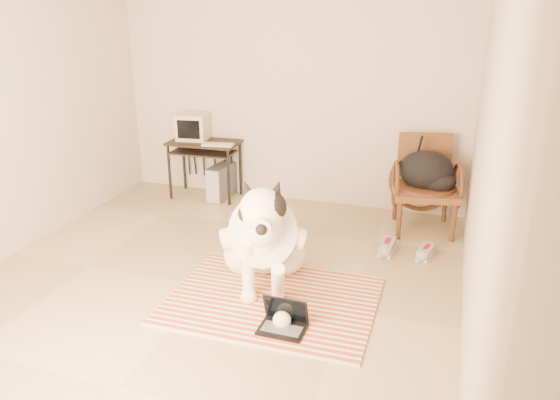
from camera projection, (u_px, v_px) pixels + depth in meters
The scene contains 14 objects.
floor at pixel (209, 286), 4.52m from camera, with size 4.50×4.50×0.00m, color tan.
wall_back at pixel (290, 84), 6.06m from camera, with size 4.50×4.50×0.00m, color beige.
wall_right at pixel (486, 148), 3.47m from camera, with size 4.50×4.50×0.00m, color beige.
rug at pixel (272, 300), 4.30m from camera, with size 1.62×1.24×0.02m.
dog at pixel (264, 239), 4.40m from camera, with size 0.81×1.33×1.06m.
laptop at pixel (284, 321), 3.90m from camera, with size 0.34×0.25×0.23m.
computer_desk at pixel (204, 150), 6.36m from camera, with size 0.83×0.47×0.68m.
crt_monitor at pixel (193, 127), 6.39m from camera, with size 0.38×0.36×0.30m.
desk_keyboard at pixel (218, 145), 6.16m from camera, with size 0.35×0.13×0.02m, color beige.
pc_tower at pixel (221, 182), 6.45m from camera, with size 0.21×0.44×0.40m.
rattan_chair at pixel (425, 184), 5.52m from camera, with size 0.73×0.71×0.95m.
backpack at pixel (428, 172), 5.41m from camera, with size 0.57×0.44×0.40m.
sneaker_left at pixel (387, 247), 5.13m from camera, with size 0.14×0.31×0.11m.
sneaker_right at pixel (426, 252), 5.04m from camera, with size 0.16×0.28×0.09m.
Camera 1 is at (1.80, -3.61, 2.24)m, focal length 35.00 mm.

